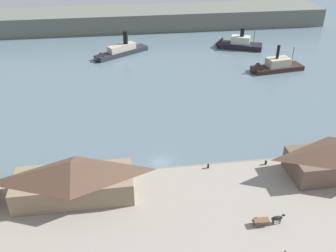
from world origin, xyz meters
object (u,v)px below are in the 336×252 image
mooring_post_west (208,166)px  ferry_moored_east (117,52)px  mooring_post_center_west (266,163)px  ferry_outer_harbor (272,67)px  horse_cart (268,220)px  ferry_shed_east_terminal (73,179)px  ferry_approaching_east (235,44)px

mooring_post_west → ferry_moored_east: 77.23m
mooring_post_center_west → ferry_moored_east: size_ratio=0.04×
mooring_post_center_west → ferry_outer_harbor: size_ratio=0.05×
horse_cart → mooring_post_center_west: size_ratio=6.18×
mooring_post_west → mooring_post_center_west: (12.35, -0.49, 0.00)m
mooring_post_west → ferry_outer_harbor: (34.90, 52.69, -0.17)m
horse_cart → mooring_post_west: 18.23m
ferry_outer_harbor → ferry_moored_east: size_ratio=0.89×
ferry_moored_east → ferry_outer_harbor: bearing=-23.6°
ferry_shed_east_terminal → ferry_approaching_east: ferry_shed_east_terminal is taller
ferry_outer_harbor → mooring_post_center_west: bearing=-113.0°
horse_cart → ferry_moored_east: (-23.23, 92.45, -0.51)m
horse_cart → ferry_approaching_east: size_ratio=0.29×
horse_cart → ferry_approaching_east: (23.49, 95.69, -0.51)m
ferry_shed_east_terminal → ferry_approaching_east: size_ratio=1.13×
ferry_shed_east_terminal → ferry_approaching_east: (56.50, 83.56, -3.59)m
ferry_moored_east → ferry_approaching_east: bearing=4.0°
ferry_shed_east_terminal → ferry_outer_harbor: bearing=43.1°
ferry_approaching_east → ferry_outer_harbor: bearing=-78.8°
mooring_post_center_west → ferry_approaching_east: ferry_approaching_east is taller
horse_cart → ferry_moored_east: ferry_moored_east is taller
ferry_outer_harbor → horse_cart: bearing=-112.3°
horse_cart → ferry_outer_harbor: 75.44m
ferry_shed_east_terminal → mooring_post_center_west: size_ratio=24.54×
mooring_post_center_west → ferry_outer_harbor: ferry_outer_harbor is taller
ferry_shed_east_terminal → ferry_outer_harbor: 84.48m
ferry_approaching_east → ferry_shed_east_terminal: bearing=-124.1°
ferry_shed_east_terminal → ferry_moored_east: size_ratio=0.99×
mooring_post_center_west → ferry_approaching_east: (17.42, 79.07, -0.03)m
mooring_post_west → ferry_outer_harbor: size_ratio=0.05×
mooring_post_center_west → ferry_approaching_east: bearing=77.6°
ferry_shed_east_terminal → mooring_post_west: 27.42m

